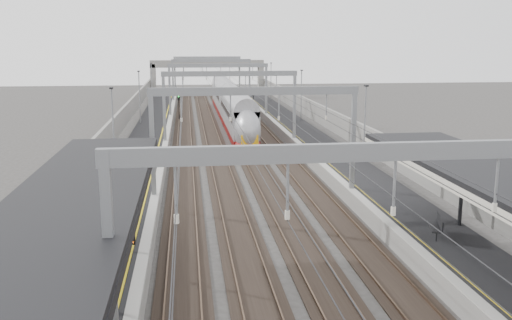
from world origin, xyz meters
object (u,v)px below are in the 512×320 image
object	(u,v)px
bench	(437,224)
signal_green	(179,102)
train	(231,108)
overbridge	(207,68)

from	to	relation	value
bench	signal_green	distance (m)	53.15
train	bench	xyz separation A→B (m)	(6.32, -47.56, -0.38)
train	bench	world-z (taller)	train
bench	signal_green	xyz separation A→B (m)	(-13.02, 51.53, 0.81)
overbridge	train	world-z (taller)	overbridge
overbridge	signal_green	bearing A→B (deg)	-98.23
signal_green	overbridge	bearing A→B (deg)	81.77
overbridge	bench	xyz separation A→B (m)	(7.82, -87.48, -3.71)
bench	signal_green	bearing A→B (deg)	104.18
overbridge	signal_green	distance (m)	36.44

